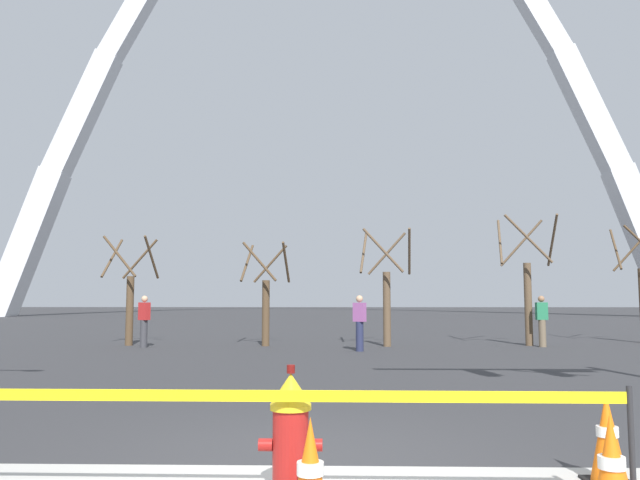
# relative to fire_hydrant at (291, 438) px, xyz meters

# --- Properties ---
(ground_plane) EXTENTS (240.00, 240.00, 0.00)m
(ground_plane) POSITION_rel_fire_hydrant_xyz_m (0.07, 1.22, -0.47)
(ground_plane) COLOR #333335
(fire_hydrant) EXTENTS (0.46, 0.48, 0.99)m
(fire_hydrant) POSITION_rel_fire_hydrant_xyz_m (0.00, 0.00, 0.00)
(fire_hydrant) COLOR #5E0F0D
(fire_hydrant) RESTS_ON ground
(caution_tape_barrier) EXTENTS (5.38, 0.08, 0.88)m
(caution_tape_barrier) POSITION_rel_fire_hydrant_xyz_m (-0.34, -0.21, 0.14)
(caution_tape_barrier) COLOR #232326
(caution_tape_barrier) RESTS_ON ground
(traffic_cone_by_hydrant) EXTENTS (0.36, 0.36, 0.73)m
(traffic_cone_by_hydrant) POSITION_rel_fire_hydrant_xyz_m (2.11, -0.41, -0.11)
(traffic_cone_by_hydrant) COLOR black
(traffic_cone_by_hydrant) RESTS_ON ground
(traffic_cone_mid_sidewalk) EXTENTS (0.36, 0.36, 0.73)m
(traffic_cone_mid_sidewalk) POSITION_rel_fire_hydrant_xyz_m (2.49, 0.55, -0.11)
(traffic_cone_mid_sidewalk) COLOR black
(traffic_cone_mid_sidewalk) RESTS_ON ground
(traffic_cone_curb_edge) EXTENTS (0.36, 0.36, 0.73)m
(traffic_cone_curb_edge) POSITION_rel_fire_hydrant_xyz_m (0.17, -0.61, -0.11)
(traffic_cone_curb_edge) COLOR black
(traffic_cone_curb_edge) RESTS_ON ground
(monument_arch) EXTENTS (60.83, 2.19, 45.72)m
(monument_arch) POSITION_rel_fire_hydrant_xyz_m (0.07, 49.76, 19.94)
(monument_arch) COLOR silver
(monument_arch) RESTS_ON ground
(tree_far_left) EXTENTS (1.63, 1.64, 3.50)m
(tree_far_left) POSITION_rel_fire_hydrant_xyz_m (-6.35, 15.53, 1.09)
(tree_far_left) COLOR brown
(tree_far_left) RESTS_ON ground
(tree_left_mid) EXTENTS (1.53, 1.54, 3.28)m
(tree_left_mid) POSITION_rel_fire_hydrant_xyz_m (-1.92, 15.38, 0.99)
(tree_left_mid) COLOR brown
(tree_left_mid) RESTS_ON ground
(tree_center_left) EXTENTS (1.71, 1.72, 3.69)m
(tree_center_left) POSITION_rel_fire_hydrant_xyz_m (1.92, 15.28, 1.17)
(tree_center_left) COLOR brown
(tree_center_left) RESTS_ON ground
(tree_center_right) EXTENTS (1.92, 1.93, 4.16)m
(tree_center_right) POSITION_rel_fire_hydrant_xyz_m (6.50, 15.76, 1.38)
(tree_center_right) COLOR brown
(tree_center_right) RESTS_ON ground
(pedestrian_walking_left) EXTENTS (0.34, 0.22, 1.59)m
(pedestrian_walking_left) POSITION_rel_fire_hydrant_xyz_m (6.75, 15.22, 0.35)
(pedestrian_walking_left) COLOR brown
(pedestrian_walking_left) RESTS_ON ground
(pedestrian_standing_center) EXTENTS (0.39, 0.35, 1.59)m
(pedestrian_standing_center) POSITION_rel_fire_hydrant_xyz_m (-5.61, 14.67, 0.35)
(pedestrian_standing_center) COLOR #38383D
(pedestrian_standing_center) RESTS_ON ground
(pedestrian_walking_right) EXTENTS (0.39, 0.36, 1.59)m
(pedestrian_walking_right) POSITION_rel_fire_hydrant_xyz_m (1.00, 13.42, 0.35)
(pedestrian_walking_right) COLOR #232847
(pedestrian_walking_right) RESTS_ON ground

